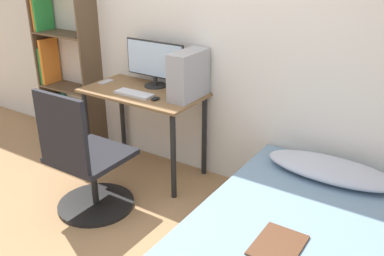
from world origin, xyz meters
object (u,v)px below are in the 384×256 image
at_px(bookshelf, 61,64).
at_px(keyboard, 134,94).
at_px(office_chair, 86,168).
at_px(pc_tower, 189,75).
at_px(monitor, 155,62).

bearing_deg(bookshelf, keyboard, -12.67).
xyz_separation_m(office_chair, pc_tower, (0.39, 0.81, 0.58)).
relative_size(keyboard, pc_tower, 0.89).
bearing_deg(office_chair, keyboard, 92.88).
distance_m(keyboard, pc_tower, 0.49).
bearing_deg(bookshelf, pc_tower, -2.88).
relative_size(bookshelf, keyboard, 4.84).
bearing_deg(monitor, keyboard, -91.20).
bearing_deg(pc_tower, office_chair, -115.48).
relative_size(bookshelf, office_chair, 1.66).
height_order(bookshelf, monitor, bookshelf).
relative_size(office_chair, keyboard, 2.92).
height_order(office_chair, monitor, monitor).
bearing_deg(keyboard, bookshelf, 167.33).
bearing_deg(office_chair, bookshelf, 143.54).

